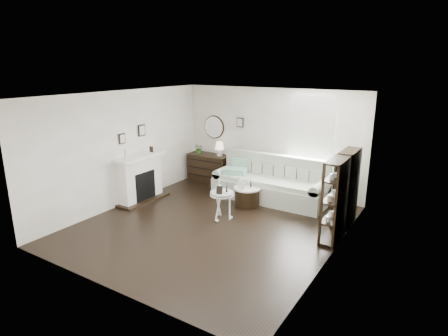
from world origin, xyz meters
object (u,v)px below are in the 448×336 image
Objects in this scene: pedestal_table at (222,194)px; drum_table at (247,196)px; dresser at (209,168)px; sofa at (270,185)px.

drum_table is at bearing 86.53° from pedestal_table.
pedestal_table is (-0.06, -1.02, 0.34)m from drum_table.
drum_table is 1.03× the size of pedestal_table.
dresser is 2.74m from pedestal_table.
dresser is at bearing 130.06° from pedestal_table.
sofa is at bearing 78.45° from pedestal_table.
sofa is 4.52× the size of pedestal_table.
sofa reaches higher than drum_table.
dresser is 1.95× the size of pedestal_table.
dresser is 1.90× the size of drum_table.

